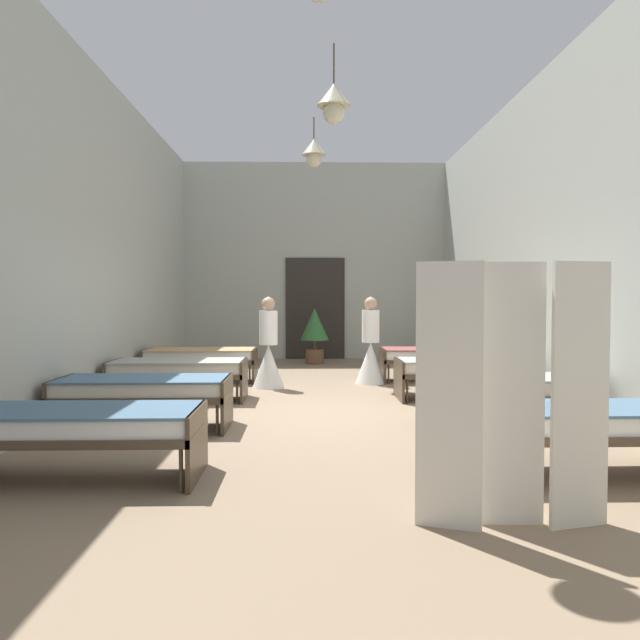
% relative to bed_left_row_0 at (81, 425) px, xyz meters
% --- Properties ---
extents(ground_plane, '(6.79, 14.17, 0.10)m').
position_rel_bed_left_row_0_xyz_m(ground_plane, '(2.04, 2.85, -0.49)').
color(ground_plane, '#8C755B').
extents(room_shell, '(6.59, 13.77, 4.66)m').
position_rel_bed_left_row_0_xyz_m(room_shell, '(2.04, 4.22, 1.89)').
color(room_shell, '#B2B7AD').
rests_on(room_shell, ground).
extents(bed_left_row_0, '(1.90, 0.84, 0.57)m').
position_rel_bed_left_row_0_xyz_m(bed_left_row_0, '(0.00, 0.00, 0.00)').
color(bed_left_row_0, '#473828').
rests_on(bed_left_row_0, ground).
extents(bed_right_row_0, '(1.90, 0.84, 0.57)m').
position_rel_bed_left_row_0_xyz_m(bed_right_row_0, '(4.09, 0.00, 0.00)').
color(bed_right_row_0, '#473828').
rests_on(bed_right_row_0, ground).
extents(bed_left_row_1, '(1.90, 0.84, 0.57)m').
position_rel_bed_left_row_0_xyz_m(bed_left_row_1, '(0.00, 1.90, 0.00)').
color(bed_left_row_1, '#473828').
rests_on(bed_left_row_1, ground).
extents(bed_right_row_1, '(1.90, 0.84, 0.57)m').
position_rel_bed_left_row_0_xyz_m(bed_right_row_1, '(4.09, 1.90, 0.00)').
color(bed_right_row_1, '#473828').
rests_on(bed_right_row_1, ground).
extents(bed_left_row_2, '(1.90, 0.84, 0.57)m').
position_rel_bed_left_row_0_xyz_m(bed_left_row_2, '(0.00, 3.80, 0.00)').
color(bed_left_row_2, '#473828').
rests_on(bed_left_row_2, ground).
extents(bed_right_row_2, '(1.90, 0.84, 0.57)m').
position_rel_bed_left_row_0_xyz_m(bed_right_row_2, '(4.09, 3.80, 0.00)').
color(bed_right_row_2, '#473828').
rests_on(bed_right_row_2, ground).
extents(bed_left_row_3, '(1.90, 0.84, 0.57)m').
position_rel_bed_left_row_0_xyz_m(bed_left_row_3, '(0.00, 5.70, 0.00)').
color(bed_left_row_3, '#473828').
rests_on(bed_left_row_3, ground).
extents(bed_right_row_3, '(1.90, 0.84, 0.57)m').
position_rel_bed_left_row_0_xyz_m(bed_right_row_3, '(4.09, 5.70, 0.00)').
color(bed_right_row_3, '#473828').
rests_on(bed_right_row_3, ground).
extents(nurse_near_aisle, '(0.52, 0.52, 1.49)m').
position_rel_bed_left_row_0_xyz_m(nurse_near_aisle, '(2.92, 5.43, 0.09)').
color(nurse_near_aisle, white).
rests_on(nurse_near_aisle, ground).
extents(nurse_mid_aisle, '(0.52, 0.52, 1.49)m').
position_rel_bed_left_row_0_xyz_m(nurse_mid_aisle, '(1.21, 4.98, 0.09)').
color(nurse_mid_aisle, white).
rests_on(nurse_mid_aisle, ground).
extents(potted_plant, '(0.63, 0.63, 1.23)m').
position_rel_bed_left_row_0_xyz_m(potted_plant, '(2.01, 8.51, 0.32)').
color(potted_plant, brown).
rests_on(potted_plant, ground).
extents(privacy_screen, '(1.25, 0.17, 1.70)m').
position_rel_bed_left_row_0_xyz_m(privacy_screen, '(3.14, -1.10, 0.41)').
color(privacy_screen, silver).
rests_on(privacy_screen, ground).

